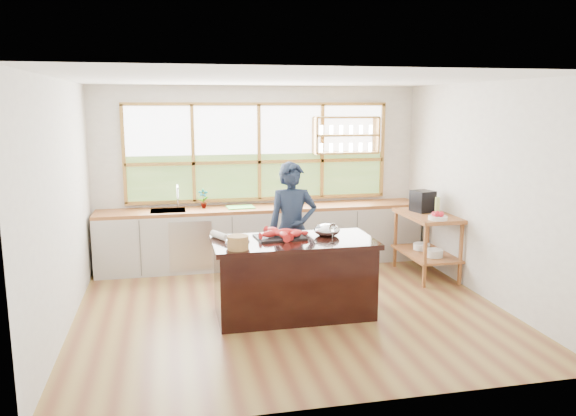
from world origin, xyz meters
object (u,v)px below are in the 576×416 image
object	(u,v)px
espresso_machine	(423,201)
wicker_basket	(238,243)
island	(294,277)
cook	(292,229)

from	to	relation	value
espresso_machine	wicker_basket	xyz separation A→B (m)	(-2.87, -1.57, -0.08)
island	cook	bearing A→B (deg)	78.66
island	wicker_basket	xyz separation A→B (m)	(-0.68, -0.29, 0.52)
cook	espresso_machine	distance (m)	2.14
wicker_basket	espresso_machine	bearing A→B (deg)	28.66
island	wicker_basket	size ratio (longest dim) A/B	8.01
espresso_machine	wicker_basket	world-z (taller)	espresso_machine
espresso_machine	wicker_basket	bearing A→B (deg)	-164.97
cook	espresso_machine	world-z (taller)	cook
cook	wicker_basket	distance (m)	1.29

